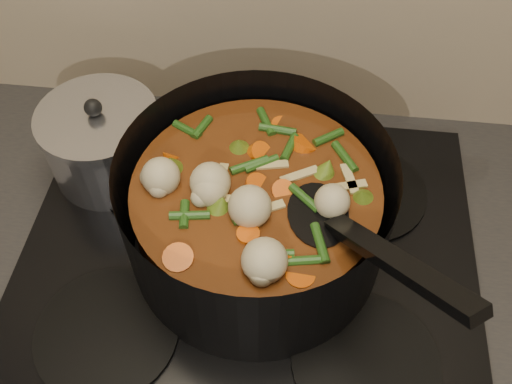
# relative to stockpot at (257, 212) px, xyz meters

# --- Properties ---
(counter) EXTENTS (2.64, 0.64, 0.91)m
(counter) POSITION_rel_stockpot_xyz_m (-0.01, -0.02, -0.55)
(counter) COLOR brown
(counter) RESTS_ON ground
(stovetop) EXTENTS (0.62, 0.54, 0.03)m
(stovetop) POSITION_rel_stockpot_xyz_m (-0.01, -0.02, -0.09)
(stovetop) COLOR black
(stovetop) RESTS_ON counter
(stockpot) EXTENTS (0.45, 0.45, 0.25)m
(stockpot) POSITION_rel_stockpot_xyz_m (0.00, 0.00, 0.00)
(stockpot) COLOR black
(stockpot) RESTS_ON stovetop
(saucepan) EXTENTS (0.17, 0.17, 0.14)m
(saucepan) POSITION_rel_stockpot_xyz_m (-0.24, 0.11, -0.02)
(saucepan) COLOR silver
(saucepan) RESTS_ON stovetop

